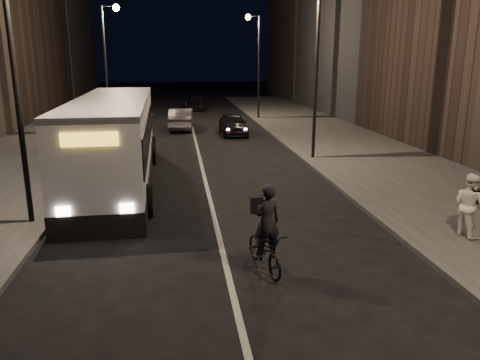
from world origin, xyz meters
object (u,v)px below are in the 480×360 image
object	(u,v)px
streetlight_left_near	(21,44)
pedestrian_woman	(469,205)
car_mid	(181,119)
car_far	(196,103)
cyclist_on_bicycle	(265,242)
car_near	(233,124)
streetlight_right_far	(256,53)
streetlight_left_far	(109,52)
city_bus	(115,137)
streetlight_right_mid	(312,50)

from	to	relation	value
streetlight_left_near	pedestrian_woman	size ratio (longest dim) A/B	4.53
car_mid	car_far	size ratio (longest dim) A/B	1.02
cyclist_on_bicycle	car_near	bearing A→B (deg)	72.98
cyclist_on_bicycle	car_far	size ratio (longest dim) A/B	0.49
streetlight_right_far	pedestrian_woman	xyz separation A→B (m)	(1.52, -26.88, -4.30)
streetlight_left_far	car_mid	size ratio (longest dim) A/B	1.77
car_near	car_mid	distance (m)	4.37
pedestrian_woman	streetlight_left_far	bearing A→B (deg)	14.99
streetlight_right_far	city_bus	world-z (taller)	streetlight_right_far
streetlight_right_far	pedestrian_woman	bearing A→B (deg)	-86.76
streetlight_left_near	city_bus	distance (m)	6.28
cyclist_on_bicycle	car_near	xyz separation A→B (m)	(1.68, 20.54, -0.03)
cyclist_on_bicycle	city_bus	bearing A→B (deg)	104.49
streetlight_left_near	pedestrian_woman	distance (m)	13.24
streetlight_right_mid	car_near	distance (m)	10.12
streetlight_left_near	car_far	size ratio (longest dim) A/B	1.80
streetlight_left_far	city_bus	world-z (taller)	streetlight_left_far
cyclist_on_bicycle	car_near	distance (m)	20.61
streetlight_left_far	cyclist_on_bicycle	xyz separation A→B (m)	(6.25, -21.99, -4.63)
car_mid	car_far	world-z (taller)	car_mid
streetlight_right_far	car_far	size ratio (longest dim) A/B	1.80
car_near	car_mid	bearing A→B (deg)	139.81
cyclist_on_bicycle	car_far	bearing A→B (deg)	77.83
streetlight_left_near	streetlight_left_far	world-z (taller)	same
streetlight_left_far	car_mid	distance (m)	6.59
streetlight_left_near	streetlight_left_far	bearing A→B (deg)	90.00
streetlight_left_near	car_mid	bearing A→B (deg)	76.79
streetlight_right_mid	streetlight_left_near	xyz separation A→B (m)	(-10.66, -8.00, 0.00)
streetlight_right_mid	cyclist_on_bicycle	bearing A→B (deg)	-110.22
streetlight_right_far	streetlight_left_far	xyz separation A→B (m)	(-10.66, -6.00, 0.00)
streetlight_right_far	streetlight_left_near	world-z (taller)	same
city_bus	pedestrian_woman	size ratio (longest dim) A/B	7.23
city_bus	car_mid	bearing A→B (deg)	77.37
streetlight_left_near	cyclist_on_bicycle	world-z (taller)	streetlight_left_near
streetlight_left_near	car_mid	world-z (taller)	streetlight_left_near
cyclist_on_bicycle	pedestrian_woman	size ratio (longest dim) A/B	1.23
streetlight_right_mid	streetlight_left_near	distance (m)	13.33
streetlight_right_mid	city_bus	size ratio (longest dim) A/B	0.63
streetlight_right_far	car_mid	size ratio (longest dim) A/B	1.77
city_bus	car_far	bearing A→B (deg)	79.27
streetlight_left_near	pedestrian_woman	world-z (taller)	streetlight_left_near
streetlight_left_far	cyclist_on_bicycle	world-z (taller)	streetlight_left_far
streetlight_right_mid	car_far	size ratio (longest dim) A/B	1.80
streetlight_left_near	cyclist_on_bicycle	size ratio (longest dim) A/B	3.68
car_near	car_far	bearing A→B (deg)	95.38
streetlight_left_far	car_far	world-z (taller)	streetlight_left_far
car_far	car_near	bearing A→B (deg)	-83.52
pedestrian_woman	car_near	world-z (taller)	pedestrian_woman
streetlight_left_near	pedestrian_woman	xyz separation A→B (m)	(12.19, -2.88, -4.30)
streetlight_right_far	car_mid	bearing A→B (deg)	-142.59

